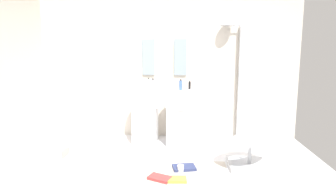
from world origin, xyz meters
TOP-DOWN VIEW (x-y plane):
  - ground_plane at (0.00, 0.00)m, footprint 4.80×3.60m
  - rear_partition at (0.00, 1.65)m, footprint 4.80×0.10m
  - pedestal_sink_left at (-0.29, 1.15)m, footprint 0.49×0.49m
  - pedestal_sink_right at (0.29, 1.15)m, footprint 0.49×0.49m
  - vanity_mirror_left at (-0.29, 1.58)m, footprint 0.22×0.03m
  - vanity_mirror_right at (0.29, 1.58)m, footprint 0.22×0.03m
  - shower_column at (1.38, 1.53)m, footprint 0.49×0.24m
  - lounge_chair at (1.29, 0.26)m, footprint 1.10×1.11m
  - towel_rack at (-1.31, 0.20)m, footprint 0.37×0.22m
  - area_rug at (0.35, -0.05)m, footprint 1.26×0.89m
  - magazine_ochre at (0.31, -0.24)m, footprint 0.26×0.17m
  - magazine_red at (0.11, -0.22)m, footprint 0.32×0.26m
  - magazine_navy at (0.40, 0.11)m, footprint 0.34×0.26m
  - coffee_mug at (0.36, 0.02)m, footprint 0.09×0.09m
  - soap_bottle_grey at (-0.17, 1.23)m, footprint 0.05×0.05m
  - soap_bottle_blue at (0.32, 0.98)m, footprint 0.05×0.05m
  - soap_bottle_white at (-0.20, 1.00)m, footprint 0.04×0.04m
  - soap_bottle_black at (0.46, 1.11)m, footprint 0.04×0.04m

SIDE VIEW (x-z plane):
  - ground_plane at x=0.00m, z-range -0.04..0.00m
  - area_rug at x=0.35m, z-range 0.00..0.01m
  - magazine_ochre at x=0.31m, z-range 0.01..0.04m
  - magazine_red at x=0.11m, z-range 0.01..0.04m
  - magazine_navy at x=0.40m, z-range 0.01..0.05m
  - coffee_mug at x=0.36m, z-range 0.01..0.09m
  - lounge_chair at x=1.29m, z-range 0.03..0.67m
  - pedestal_sink_left at x=-0.29m, z-range 0.00..1.06m
  - pedestal_sink_right at x=0.29m, z-range 0.00..1.06m
  - towel_rack at x=-1.31m, z-range 0.15..1.10m
  - soap_bottle_black at x=0.46m, z-range 0.95..1.09m
  - soap_bottle_grey at x=-0.17m, z-range 0.95..1.12m
  - soap_bottle_blue at x=0.32m, z-range 0.95..1.13m
  - soap_bottle_white at x=-0.20m, z-range 0.95..1.14m
  - shower_column at x=1.38m, z-range 0.05..2.10m
  - rear_partition at x=0.00m, z-range 0.00..2.60m
  - vanity_mirror_left at x=-0.29m, z-range 1.16..1.81m
  - vanity_mirror_right at x=0.29m, z-range 1.16..1.81m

